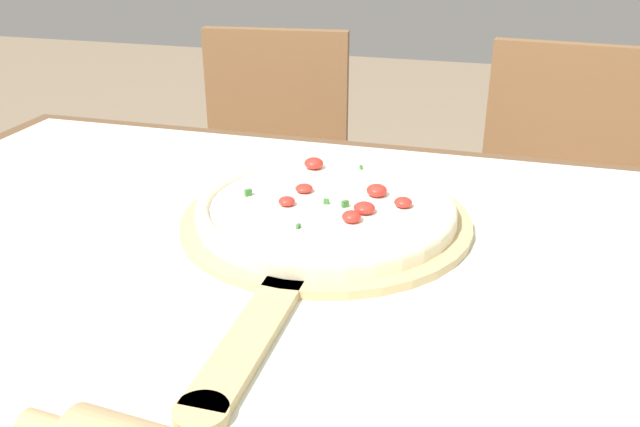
# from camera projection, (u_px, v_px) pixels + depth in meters

# --- Properties ---
(dining_table) EXTENTS (1.42, 1.01, 0.77)m
(dining_table) POSITION_uv_depth(u_px,v_px,m) (289.00, 340.00, 0.86)
(dining_table) COLOR brown
(dining_table) RESTS_ON ground_plane
(towel_cloth) EXTENTS (1.34, 0.93, 0.00)m
(towel_cloth) POSITION_uv_depth(u_px,v_px,m) (287.00, 270.00, 0.82)
(towel_cloth) COLOR silver
(towel_cloth) RESTS_ON dining_table
(pizza_peel) EXTENTS (0.40, 0.62, 0.01)m
(pizza_peel) POSITION_uv_depth(u_px,v_px,m) (321.00, 228.00, 0.90)
(pizza_peel) COLOR tan
(pizza_peel) RESTS_ON towel_cloth
(pizza) EXTENTS (0.35, 0.35, 0.04)m
(pizza) POSITION_uv_depth(u_px,v_px,m) (326.00, 208.00, 0.92)
(pizza) COLOR beige
(pizza) RESTS_ON pizza_peel
(chair_left) EXTENTS (0.44, 0.44, 0.89)m
(chair_left) POSITION_uv_depth(u_px,v_px,m) (271.00, 179.00, 1.80)
(chair_left) COLOR brown
(chair_left) RESTS_ON ground_plane
(chair_right) EXTENTS (0.43, 0.43, 0.89)m
(chair_right) POSITION_uv_depth(u_px,v_px,m) (554.00, 209.00, 1.62)
(chair_right) COLOR brown
(chair_right) RESTS_ON ground_plane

